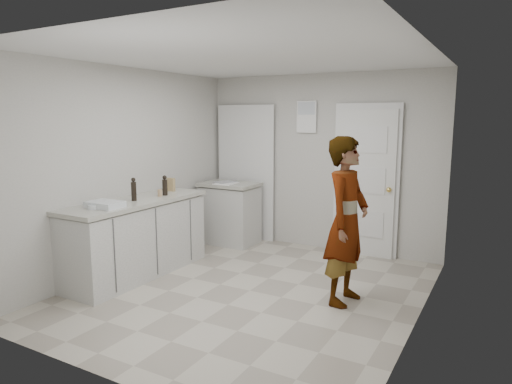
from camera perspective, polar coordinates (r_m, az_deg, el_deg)
The scene contains 12 objects.
ground at distance 5.15m, azimuth -0.79°, elevation -12.22°, with size 4.00×4.00×0.00m, color gray.
room_shell at distance 6.67m, azimuth 6.34°, elevation 1.79°, with size 4.00×4.00×4.00m.
main_counter at distance 5.71m, azimuth -14.60°, elevation -5.86°, with size 0.64×1.96×0.93m.
side_counter at distance 6.92m, azimuth -3.30°, elevation -2.91°, with size 0.84×0.61×0.93m.
person at distance 4.71m, azimuth 11.26°, elevation -3.57°, with size 0.62×0.41×1.71m, color silver.
cake_mix_box at distance 6.14m, azimuth -10.58°, elevation 0.92°, with size 0.11×0.05×0.17m, color #9A7B4D.
spice_jar at distance 5.76m, azimuth -11.93°, elevation -0.11°, with size 0.06×0.06×0.09m, color tan.
oil_cruet_a at distance 5.82m, azimuth -11.32°, elevation 0.77°, with size 0.06×0.06×0.25m.
oil_cruet_b at distance 5.51m, azimuth -15.04°, elevation 0.28°, with size 0.06×0.06×0.28m.
baking_dish at distance 5.21m, azimuth -18.37°, elevation -1.52°, with size 0.38×0.27×0.07m.
egg_bowl at distance 5.16m, azimuth -19.68°, elevation -1.76°, with size 0.12×0.12×0.05m.
papers at distance 6.74m, azimuth -3.76°, elevation 1.09°, with size 0.27×0.35×0.01m, color white.
Camera 1 is at (2.41, -4.14, 1.89)m, focal length 32.00 mm.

